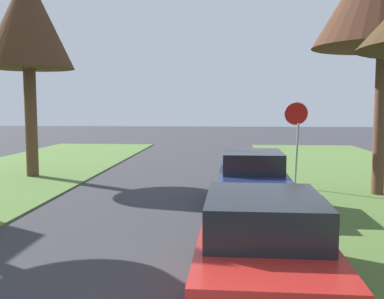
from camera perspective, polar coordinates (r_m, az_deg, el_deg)
stop_sign_far at (r=15.39m, az=13.27°, el=2.97°), size 0.81×0.66×2.92m
street_tree_left_mid_b at (r=18.93m, az=-20.40°, el=15.18°), size 3.47×3.47×8.00m
parked_sedan_red at (r=6.72m, az=9.04°, el=-12.66°), size 2.01×4.43×1.57m
parked_sedan_navy at (r=12.63m, az=7.73°, el=-4.02°), size 2.01×4.43×1.57m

